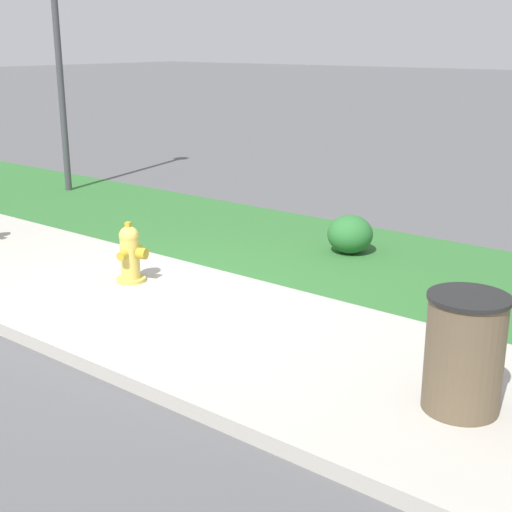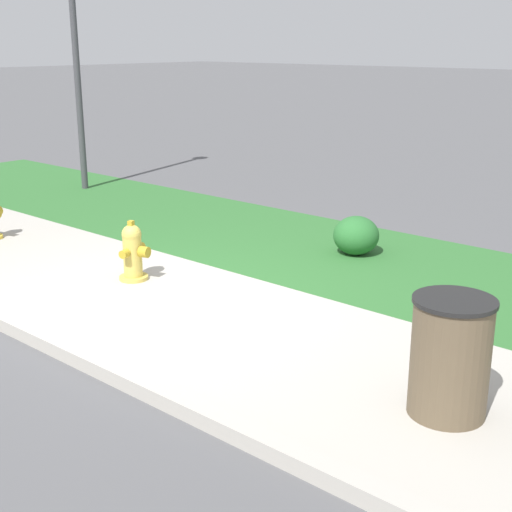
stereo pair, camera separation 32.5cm
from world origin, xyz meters
TOP-DOWN VIEW (x-y plane):
  - ground_plane at (0.00, 0.00)m, footprint 120.00×120.00m
  - sidewalk_pavement at (0.00, 0.00)m, footprint 18.00×2.44m
  - grass_verge at (0.00, 2.62)m, footprint 18.00×2.80m
  - street_curb at (0.00, -1.30)m, footprint 18.00×0.16m
  - fire_hydrant_across_street at (-0.78, 0.34)m, footprint 0.37×0.39m
  - trash_bin at (3.13, -0.10)m, footprint 0.57×0.57m
  - shrub_bush_far_verge at (0.49, 2.75)m, footprint 0.56×0.56m

SIDE VIEW (x-z plane):
  - ground_plane at x=0.00m, z-range 0.00..0.00m
  - grass_verge at x=0.00m, z-range 0.00..0.01m
  - sidewalk_pavement at x=0.00m, z-range 0.00..0.01m
  - street_curb at x=0.00m, z-range 0.00..0.12m
  - shrub_bush_far_verge at x=0.49m, z-range 0.00..0.47m
  - fire_hydrant_across_street at x=-0.78m, z-range -0.02..0.65m
  - trash_bin at x=3.13m, z-range 0.00..0.86m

